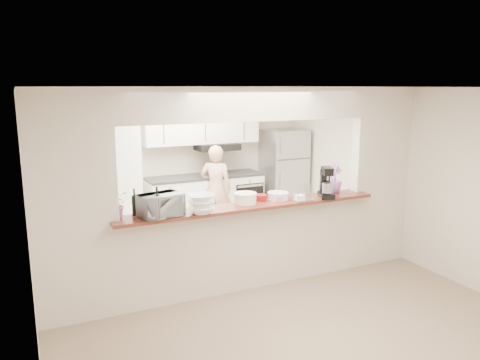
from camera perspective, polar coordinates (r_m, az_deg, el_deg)
floor at (r=6.13m, az=1.13°, el=-12.79°), size 6.00×6.00×0.00m
tile_overlay at (r=7.45m, az=-4.23°, el=-8.30°), size 5.00×2.90×0.01m
partition at (r=5.69m, az=1.19°, el=0.95°), size 5.00×0.15×2.50m
bar_counter at (r=5.92m, az=1.17°, el=-7.72°), size 3.40×0.38×1.09m
kitchen_cabinets at (r=8.21m, az=-8.49°, el=0.49°), size 3.15×0.62×2.25m
refrigerator at (r=9.06m, az=5.32°, el=0.78°), size 0.75×0.70×1.70m
flower_left at (r=5.29m, az=-14.81°, el=-2.87°), size 0.31×0.28×0.31m
wine_bottle_a at (r=5.36m, az=-12.72°, el=-2.97°), size 0.06×0.06×0.31m
wine_bottle_b at (r=5.19m, az=-10.05°, el=-3.12°), size 0.07×0.07×0.35m
toaster_oven at (r=5.25m, az=-9.65°, el=-3.06°), size 0.52×0.41×0.25m
serving_bowls at (r=5.33m, az=-4.77°, el=-2.94°), size 0.34×0.34×0.22m
plate_stack_a at (r=5.76m, az=0.64°, el=-2.22°), size 0.29×0.29×0.13m
plate_stack_b at (r=5.98m, az=4.65°, el=-1.94°), size 0.27×0.27×0.09m
red_bowl at (r=5.92m, az=2.56°, el=-2.15°), size 0.16×0.16×0.07m
tan_bowl at (r=5.92m, az=4.77°, el=-2.21°), size 0.15×0.15×0.07m
utensil_caddy at (r=5.95m, az=7.69°, el=-1.59°), size 0.25×0.15×0.23m
stand_mixer at (r=6.15m, az=10.47°, el=-0.46°), size 0.26×0.31×0.40m
flower_right at (r=6.44m, az=11.40°, el=0.17°), size 0.23×0.23×0.39m
person at (r=8.09m, az=-2.96°, el=-1.13°), size 0.66×0.62×1.52m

